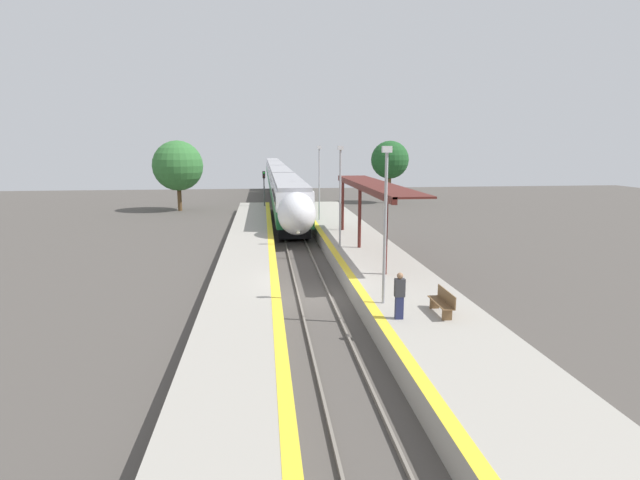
% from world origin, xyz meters
% --- Properties ---
extents(ground_plane, '(120.00, 120.00, 0.00)m').
position_xyz_m(ground_plane, '(0.00, 0.00, 0.00)').
color(ground_plane, '#4C4742').
extents(rail_left, '(0.08, 90.00, 0.15)m').
position_xyz_m(rail_left, '(-0.72, 0.00, 0.07)').
color(rail_left, slate).
rests_on(rail_left, ground_plane).
extents(rail_right, '(0.08, 90.00, 0.15)m').
position_xyz_m(rail_right, '(0.72, 0.00, 0.07)').
color(rail_right, slate).
rests_on(rail_right, ground_plane).
extents(train, '(2.75, 86.28, 4.01)m').
position_xyz_m(train, '(0.00, 52.97, 2.29)').
color(train, black).
rests_on(train, ground_plane).
extents(platform_right, '(4.27, 64.00, 0.88)m').
position_xyz_m(platform_right, '(3.74, 0.00, 0.44)').
color(platform_right, '#9E998E').
rests_on(platform_right, ground_plane).
extents(platform_left, '(3.10, 64.00, 0.88)m').
position_xyz_m(platform_left, '(-3.15, 0.00, 0.44)').
color(platform_left, '#9E998E').
rests_on(platform_left, ground_plane).
extents(platform_bench, '(0.44, 1.74, 0.89)m').
position_xyz_m(platform_bench, '(4.19, -5.25, 1.36)').
color(platform_bench, brown).
rests_on(platform_bench, platform_right).
extents(person_waiting, '(0.36, 0.22, 1.69)m').
position_xyz_m(person_waiting, '(2.47, -5.56, 1.75)').
color(person_waiting, navy).
rests_on(person_waiting, platform_right).
extents(railway_signal, '(0.28, 0.28, 4.39)m').
position_xyz_m(railway_signal, '(-2.13, 28.83, 2.68)').
color(railway_signal, '#59595E').
rests_on(railway_signal, ground_plane).
extents(lamppost_near, '(0.36, 0.20, 6.05)m').
position_xyz_m(lamppost_near, '(2.34, -3.73, 4.30)').
color(lamppost_near, '#9E9EA3').
rests_on(lamppost_near, platform_right).
extents(lamppost_mid, '(0.36, 0.20, 6.05)m').
position_xyz_m(lamppost_mid, '(2.34, 7.45, 4.30)').
color(lamppost_mid, '#9E9EA3').
rests_on(lamppost_mid, platform_right).
extents(lamppost_far, '(0.36, 0.20, 6.05)m').
position_xyz_m(lamppost_far, '(2.34, 18.62, 4.30)').
color(lamppost_far, '#9E9EA3').
rests_on(lamppost_far, platform_right).
extents(station_canopy, '(2.02, 15.81, 3.86)m').
position_xyz_m(station_canopy, '(4.04, 7.02, 4.47)').
color(station_canopy, '#511E19').
rests_on(station_canopy, platform_right).
extents(background_tree_left, '(5.29, 5.29, 7.47)m').
position_xyz_m(background_tree_left, '(-11.18, 32.78, 4.81)').
color(background_tree_left, brown).
rests_on(background_tree_left, ground_plane).
extents(background_tree_right, '(4.54, 4.54, 7.50)m').
position_xyz_m(background_tree_right, '(13.06, 37.51, 5.21)').
color(background_tree_right, brown).
rests_on(background_tree_right, ground_plane).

